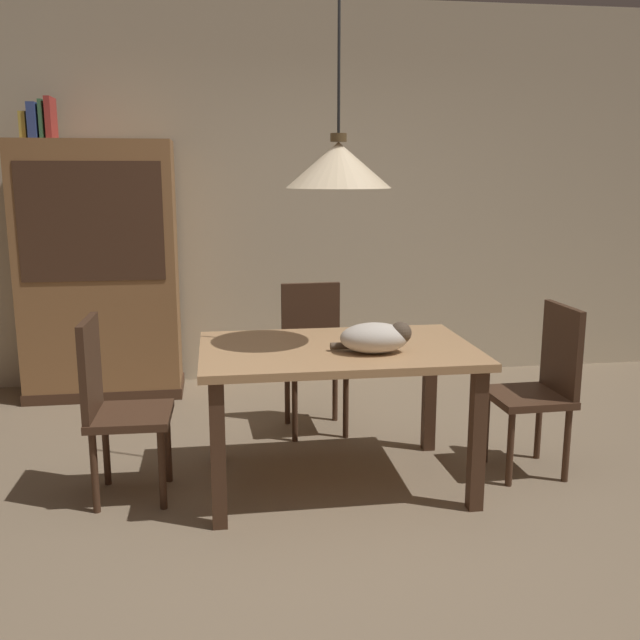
{
  "coord_description": "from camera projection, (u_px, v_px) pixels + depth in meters",
  "views": [
    {
      "loc": [
        -0.5,
        -2.93,
        1.62
      ],
      "look_at": [
        0.04,
        0.74,
        0.85
      ],
      "focal_mm": 39.73,
      "sensor_mm": 36.0,
      "label": 1
    }
  ],
  "objects": [
    {
      "name": "ground",
      "position": [
        335.0,
        534.0,
        3.24
      ],
      "size": [
        10.0,
        10.0,
        0.0
      ],
      "primitive_type": "plane",
      "color": "#847056"
    },
    {
      "name": "back_wall",
      "position": [
        279.0,
        195.0,
        5.51
      ],
      "size": [
        6.4,
        0.1,
        2.9
      ],
      "primitive_type": "cube",
      "color": "beige",
      "rests_on": "ground"
    },
    {
      "name": "dining_table",
      "position": [
        337.0,
        366.0,
        3.65
      ],
      "size": [
        1.4,
        0.9,
        0.75
      ],
      "color": "tan",
      "rests_on": "ground"
    },
    {
      "name": "chair_far_back",
      "position": [
        313.0,
        350.0,
        4.52
      ],
      "size": [
        0.42,
        0.42,
        0.93
      ],
      "color": "#472D1E",
      "rests_on": "ground"
    },
    {
      "name": "chair_left_side",
      "position": [
        114.0,
        401.0,
        3.51
      ],
      "size": [
        0.41,
        0.41,
        0.93
      ],
      "color": "#472D1E",
      "rests_on": "ground"
    },
    {
      "name": "chair_right_side",
      "position": [
        542.0,
        382.0,
        3.84
      ],
      "size": [
        0.41,
        0.41,
        0.93
      ],
      "color": "#472D1E",
      "rests_on": "ground"
    },
    {
      "name": "cat_sleeping",
      "position": [
        376.0,
        337.0,
        3.49
      ],
      "size": [
        0.39,
        0.24,
        0.16
      ],
      "color": "beige",
      "rests_on": "dining_table"
    },
    {
      "name": "pendant_lamp",
      "position": [
        338.0,
        164.0,
        3.44
      ],
      "size": [
        0.52,
        0.52,
        1.3
      ],
      "color": "beige"
    },
    {
      "name": "hutch_bookcase",
      "position": [
        100.0,
        276.0,
        5.12
      ],
      "size": [
        1.12,
        0.45,
        1.85
      ],
      "color": "olive",
      "rests_on": "ground"
    },
    {
      "name": "book_yellow_short",
      "position": [
        26.0,
        126.0,
        4.84
      ],
      "size": [
        0.04,
        0.2,
        0.18
      ],
      "primitive_type": "cube",
      "color": "gold",
      "rests_on": "hutch_bookcase"
    },
    {
      "name": "book_blue_wide",
      "position": [
        35.0,
        121.0,
        4.84
      ],
      "size": [
        0.06,
        0.24,
        0.24
      ],
      "primitive_type": "cube",
      "color": "#384C93",
      "rests_on": "hutch_bookcase"
    },
    {
      "name": "book_green_slim",
      "position": [
        44.0,
        120.0,
        4.85
      ],
      "size": [
        0.03,
        0.2,
        0.26
      ],
      "primitive_type": "cube",
      "color": "#427A4C",
      "rests_on": "hutch_bookcase"
    },
    {
      "name": "book_red_tall",
      "position": [
        51.0,
        118.0,
        4.86
      ],
      "size": [
        0.04,
        0.22,
        0.28
      ],
      "primitive_type": "cube",
      "color": "#B73833",
      "rests_on": "hutch_bookcase"
    }
  ]
}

